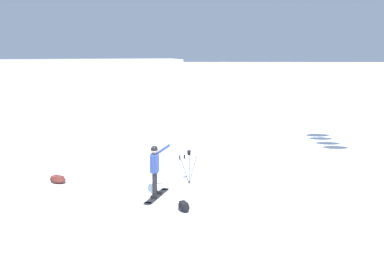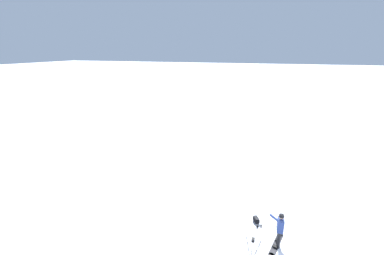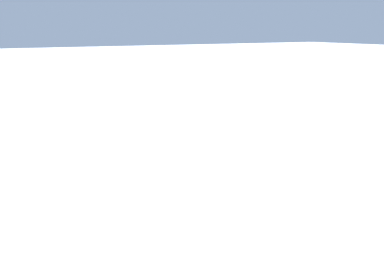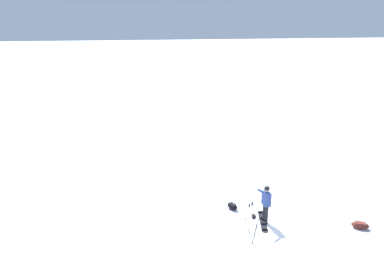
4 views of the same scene
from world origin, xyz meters
name	(u,v)px [view 4 (image 4 of 4)]	position (x,y,z in m)	size (l,w,h in m)	color
ground_plane	(285,230)	(0.00, 0.00, 0.00)	(300.00, 300.00, 0.00)	white
snowboarder	(266,200)	(0.58, -0.75, 1.02)	(0.64, 0.48, 1.71)	black
snowboard	(263,221)	(0.64, -0.80, 0.02)	(0.66, 1.67, 0.10)	black
gear_bag_large	(232,206)	(1.60, -2.04, 0.15)	(0.51, 0.62, 0.28)	black
camera_tripod	(253,223)	(1.62, 0.55, 0.88)	(0.62, 0.58, 1.22)	#262628
gear_bag_small	(360,225)	(-3.08, 0.46, 0.14)	(0.79, 0.67, 0.26)	#4C1E19
ski_poles	(251,213)	(1.43, -0.26, 0.83)	(0.25, 0.21, 1.26)	gray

